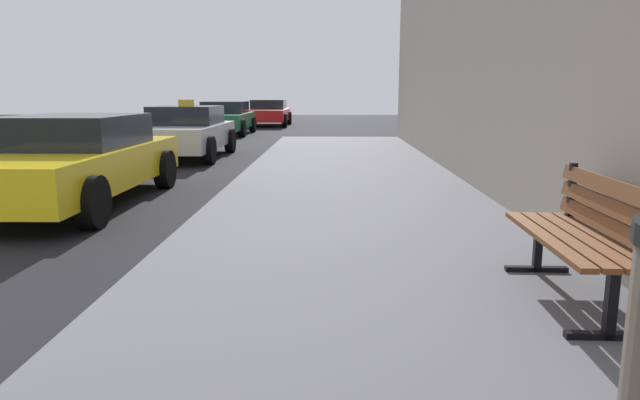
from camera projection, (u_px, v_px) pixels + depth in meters
name	position (u px, v px, depth m)	size (l,w,h in m)	color
sidewalk	(392.00, 357.00, 3.27)	(4.00, 32.00, 0.15)	#5B5B60
bench	(586.00, 230.00, 3.87)	(0.54, 1.54, 0.89)	brown
car_yellow	(73.00, 159.00, 8.09)	(2.02, 4.59, 1.27)	yellow
car_silver	(186.00, 132.00, 13.99)	(1.96, 4.17, 1.43)	#B7B7BF
car_green	(225.00, 118.00, 22.06)	(2.02, 4.35, 1.27)	#196638
car_red	(269.00, 113.00, 27.99)	(2.05, 4.54, 1.27)	red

